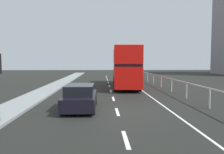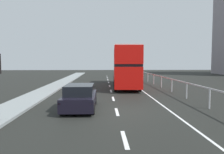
% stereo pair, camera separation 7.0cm
% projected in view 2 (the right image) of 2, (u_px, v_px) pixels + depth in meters
% --- Properties ---
extents(ground_plane, '(74.33, 120.00, 0.10)m').
position_uv_depth(ground_plane, '(117.00, 111.00, 12.29)').
color(ground_plane, black).
extents(near_sidewalk_kerb, '(2.11, 80.00, 0.14)m').
position_uv_depth(near_sidewalk_kerb, '(8.00, 110.00, 12.03)').
color(near_sidewalk_kerb, gray).
rests_on(near_sidewalk_kerb, ground).
extents(lane_paint_markings, '(3.16, 46.00, 0.01)m').
position_uv_depth(lane_paint_markings, '(130.00, 90.00, 21.04)').
color(lane_paint_markings, silver).
rests_on(lane_paint_markings, ground).
extents(bridge_side_railing, '(0.10, 42.00, 1.23)m').
position_uv_depth(bridge_side_railing, '(166.00, 80.00, 21.42)').
color(bridge_side_railing, '#B4B4B6').
rests_on(bridge_side_railing, ground).
extents(double_decker_bus_red, '(3.02, 11.16, 4.32)m').
position_uv_depth(double_decker_bus_red, '(125.00, 66.00, 23.98)').
color(double_decker_bus_red, red).
rests_on(double_decker_bus_red, ground).
extents(hatchback_car_near, '(1.84, 4.09, 1.46)m').
position_uv_depth(hatchback_car_near, '(80.00, 97.00, 12.61)').
color(hatchback_car_near, black).
rests_on(hatchback_car_near, ground).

